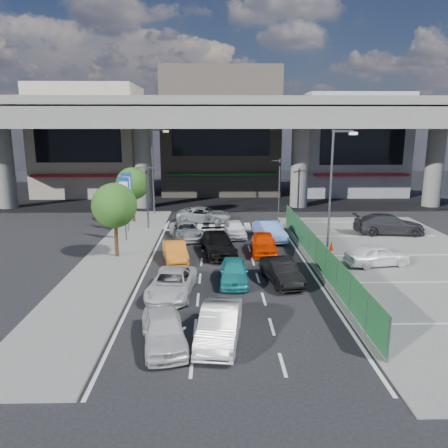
{
  "coord_description": "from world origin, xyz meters",
  "views": [
    {
      "loc": [
        -0.77,
        -22.83,
        8.2
      ],
      "look_at": [
        -0.18,
        3.95,
        2.2
      ],
      "focal_mm": 35.0,
      "sensor_mm": 36.0,
      "label": 1
    }
  ],
  "objects_px": {
    "tree_far": "(132,184)",
    "van_white_back_left": "(164,329)",
    "hatch_white_back_mid": "(219,325)",
    "street_lamp_left": "(155,164)",
    "signboard_far": "(127,194)",
    "street_lamp_right": "(334,179)",
    "parked_sedan_white": "(377,255)",
    "taxi_teal_mid": "(234,272)",
    "sedan_black_mid": "(218,244)",
    "traffic_cone": "(332,246)",
    "crossing_wagon_silver": "(204,215)",
    "taxi_orange_right": "(264,243)",
    "sedan_white_front_mid": "(235,229)",
    "hatch_black_mid_right": "(281,271)",
    "signboard_near": "(124,200)",
    "sedan_white_mid_left": "(172,283)",
    "taxi_orange_left": "(175,251)",
    "traffic_light_left": "(146,181)",
    "wagon_silver_front_left": "(186,231)",
    "traffic_light_right": "(280,172)",
    "tree_near": "(114,206)",
    "parked_sedan_dgrey": "(389,224)",
    "kei_truck_front_right": "(269,231)"
  },
  "relations": [
    {
      "from": "traffic_light_left",
      "to": "street_lamp_right",
      "type": "height_order",
      "value": "street_lamp_right"
    },
    {
      "from": "taxi_orange_left",
      "to": "traffic_cone",
      "type": "distance_m",
      "value": 10.46
    },
    {
      "from": "sedan_white_front_mid",
      "to": "crossing_wagon_silver",
      "type": "distance_m",
      "value": 5.79
    },
    {
      "from": "van_white_back_left",
      "to": "sedan_black_mid",
      "type": "height_order",
      "value": "sedan_black_mid"
    },
    {
      "from": "traffic_cone",
      "to": "taxi_orange_left",
      "type": "bearing_deg",
      "value": -170.06
    },
    {
      "from": "sedan_black_mid",
      "to": "parked_sedan_white",
      "type": "bearing_deg",
      "value": -25.05
    },
    {
      "from": "street_lamp_right",
      "to": "tree_far",
      "type": "relative_size",
      "value": 1.67
    },
    {
      "from": "sedan_black_mid",
      "to": "taxi_orange_right",
      "type": "relative_size",
      "value": 1.17
    },
    {
      "from": "tree_far",
      "to": "hatch_white_back_mid",
      "type": "height_order",
      "value": "tree_far"
    },
    {
      "from": "street_lamp_left",
      "to": "parked_sedan_white",
      "type": "xyz_separation_m",
      "value": [
        15.25,
        -16.07,
        -4.06
      ]
    },
    {
      "from": "signboard_near",
      "to": "sedan_white_mid_left",
      "type": "bearing_deg",
      "value": -67.46
    },
    {
      "from": "street_lamp_left",
      "to": "crossing_wagon_silver",
      "type": "xyz_separation_m",
      "value": [
        4.6,
        -3.45,
        -4.11
      ]
    },
    {
      "from": "street_lamp_right",
      "to": "tree_near",
      "type": "relative_size",
      "value": 1.67
    },
    {
      "from": "signboard_near",
      "to": "traffic_cone",
      "type": "distance_m",
      "value": 14.77
    },
    {
      "from": "street_lamp_left",
      "to": "tree_near",
      "type": "xyz_separation_m",
      "value": [
        -0.67,
        -14.0,
        -1.38
      ]
    },
    {
      "from": "street_lamp_left",
      "to": "sedan_white_mid_left",
      "type": "distance_m",
      "value": 21.07
    },
    {
      "from": "taxi_teal_mid",
      "to": "taxi_orange_right",
      "type": "relative_size",
      "value": 0.91
    },
    {
      "from": "signboard_near",
      "to": "wagon_silver_front_left",
      "type": "xyz_separation_m",
      "value": [
        4.28,
        0.77,
        -2.45
      ]
    },
    {
      "from": "sedan_black_mid",
      "to": "hatch_white_back_mid",
      "type": "bearing_deg",
      "value": -99.21
    },
    {
      "from": "hatch_white_back_mid",
      "to": "crossing_wagon_silver",
      "type": "relative_size",
      "value": 0.88
    },
    {
      "from": "tree_far",
      "to": "van_white_back_left",
      "type": "bearing_deg",
      "value": -77.01
    },
    {
      "from": "traffic_light_right",
      "to": "taxi_orange_left",
      "type": "distance_m",
      "value": 18.23
    },
    {
      "from": "signboard_far",
      "to": "crossing_wagon_silver",
      "type": "xyz_separation_m",
      "value": [
        5.87,
        3.56,
        -2.4
      ]
    },
    {
      "from": "tree_far",
      "to": "traffic_cone",
      "type": "distance_m",
      "value": 17.79
    },
    {
      "from": "street_lamp_right",
      "to": "signboard_far",
      "type": "xyz_separation_m",
      "value": [
        -14.77,
        4.99,
        -1.71
      ]
    },
    {
      "from": "street_lamp_right",
      "to": "hatch_white_back_mid",
      "type": "relative_size",
      "value": 1.91
    },
    {
      "from": "hatch_white_back_mid",
      "to": "taxi_orange_left",
      "type": "bearing_deg",
      "value": 111.5
    },
    {
      "from": "tree_far",
      "to": "traffic_cone",
      "type": "relative_size",
      "value": 7.17
    },
    {
      "from": "street_lamp_left",
      "to": "taxi_teal_mid",
      "type": "relative_size",
      "value": 2.17
    },
    {
      "from": "tree_near",
      "to": "signboard_near",
      "type": "bearing_deg",
      "value": 92.87
    },
    {
      "from": "parked_sedan_white",
      "to": "taxi_teal_mid",
      "type": "bearing_deg",
      "value": 96.89
    },
    {
      "from": "taxi_orange_right",
      "to": "parked_sedan_white",
      "type": "height_order",
      "value": "taxi_orange_right"
    },
    {
      "from": "tree_far",
      "to": "crossing_wagon_silver",
      "type": "distance_m",
      "value": 6.66
    },
    {
      "from": "sedan_white_mid_left",
      "to": "sedan_black_mid",
      "type": "relative_size",
      "value": 0.93
    },
    {
      "from": "hatch_black_mid_right",
      "to": "traffic_cone",
      "type": "distance_m",
      "value": 7.3
    },
    {
      "from": "kei_truck_front_right",
      "to": "parked_sedan_white",
      "type": "relative_size",
      "value": 1.1
    },
    {
      "from": "traffic_light_left",
      "to": "taxi_orange_left",
      "type": "bearing_deg",
      "value": -71.16
    },
    {
      "from": "signboard_far",
      "to": "crossing_wagon_silver",
      "type": "height_order",
      "value": "signboard_far"
    },
    {
      "from": "hatch_white_back_mid",
      "to": "parked_sedan_dgrey",
      "type": "xyz_separation_m",
      "value": [
        13.27,
        16.89,
        0.14
      ]
    },
    {
      "from": "wagon_silver_front_left",
      "to": "parked_sedan_dgrey",
      "type": "xyz_separation_m",
      "value": [
        15.59,
        0.93,
        0.22
      ]
    },
    {
      "from": "taxi_teal_mid",
      "to": "sedan_white_front_mid",
      "type": "distance_m",
      "value": 10.04
    },
    {
      "from": "tree_far",
      "to": "taxi_teal_mid",
      "type": "relative_size",
      "value": 1.3
    },
    {
      "from": "taxi_orange_left",
      "to": "crossing_wagon_silver",
      "type": "bearing_deg",
      "value": 70.72
    },
    {
      "from": "tree_near",
      "to": "hatch_black_mid_right",
      "type": "height_order",
      "value": "tree_near"
    },
    {
      "from": "hatch_black_mid_right",
      "to": "sedan_black_mid",
      "type": "relative_size",
      "value": 0.82
    },
    {
      "from": "van_white_back_left",
      "to": "traffic_cone",
      "type": "xyz_separation_m",
      "value": [
        9.78,
        12.65,
        -0.28
      ]
    },
    {
      "from": "tree_far",
      "to": "taxi_orange_right",
      "type": "relative_size",
      "value": 1.19
    },
    {
      "from": "street_lamp_left",
      "to": "traffic_light_right",
      "type": "bearing_deg",
      "value": 4.83
    },
    {
      "from": "street_lamp_left",
      "to": "signboard_far",
      "type": "height_order",
      "value": "street_lamp_left"
    },
    {
      "from": "street_lamp_right",
      "to": "sedan_white_front_mid",
      "type": "height_order",
      "value": "street_lamp_right"
    }
  ]
}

